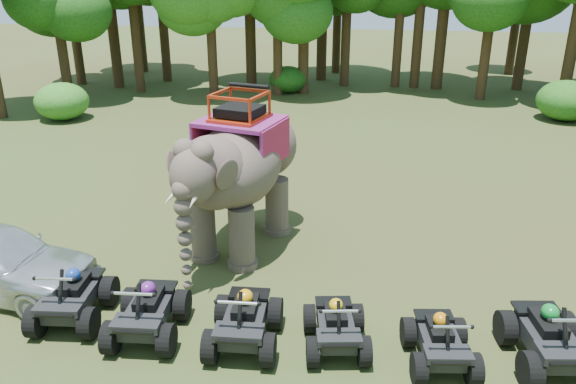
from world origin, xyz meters
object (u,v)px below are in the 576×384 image
atv_2 (244,314)px  atv_4 (441,335)px  elephant (240,171)px  atv_1 (147,305)px  atv_0 (72,291)px  atv_3 (336,320)px  atv_5 (551,331)px

atv_2 → atv_4: (3.57, -0.02, -0.07)m
elephant → atv_2: elephant is taller
elephant → atv_1: elephant is taller
atv_0 → atv_4: (7.13, -0.26, -0.07)m
atv_2 → atv_3: atv_2 is taller
atv_1 → atv_2: (1.89, 0.01, -0.00)m
atv_1 → atv_5: size_ratio=0.96×
atv_2 → atv_3: (1.70, 0.16, -0.07)m
atv_0 → atv_1: 1.69m
atv_4 → atv_5: atv_5 is taller
elephant → atv_2: bearing=-62.0°
atv_1 → atv_3: bearing=-1.8°
elephant → atv_0: elephant is taller
elephant → atv_5: 7.54m
elephant → atv_3: 4.85m
atv_2 → atv_5: size_ratio=0.96×
elephant → atv_5: size_ratio=2.58×
atv_4 → atv_2: bearing=171.8°
atv_4 → atv_0: bearing=170.0°
atv_1 → atv_3: 3.60m
atv_0 → atv_5: 9.03m
atv_1 → atv_2: 1.89m
atv_0 → atv_5: size_ratio=0.96×
atv_3 → atv_5: 3.77m
atv_0 → atv_4: atv_0 is taller
atv_0 → atv_5: bearing=-5.8°
atv_2 → atv_1: bearing=177.1°
atv_2 → atv_0: bearing=172.8°
atv_4 → atv_3: bearing=166.8°
elephant → atv_1: 4.29m
atv_0 → atv_4: 7.13m
atv_1 → atv_0: bearing=166.6°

